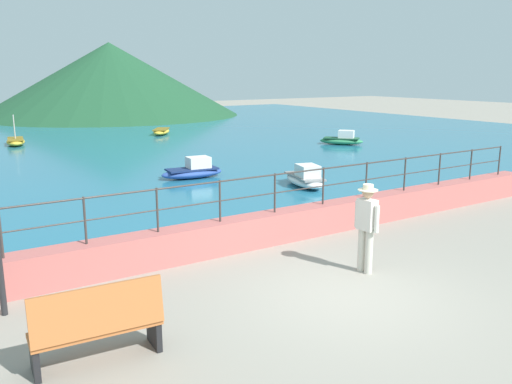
{
  "coord_description": "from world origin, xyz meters",
  "views": [
    {
      "loc": [
        -6.0,
        -6.4,
        3.8
      ],
      "look_at": [
        0.52,
        3.7,
        1.1
      ],
      "focal_mm": 37.32,
      "sensor_mm": 36.0,
      "label": 1
    }
  ],
  "objects_px": {
    "boat_0": "(193,171)",
    "boat_3": "(16,141)",
    "bench_main": "(98,324)",
    "boat_2": "(342,139)",
    "person_walking": "(366,224)",
    "boat_5": "(161,131)",
    "boat_6": "(305,178)"
  },
  "relations": [
    {
      "from": "bench_main",
      "to": "boat_2",
      "type": "bearing_deg",
      "value": 40.12
    },
    {
      "from": "person_walking",
      "to": "boat_5",
      "type": "relative_size",
      "value": 0.72
    },
    {
      "from": "boat_2",
      "to": "boat_6",
      "type": "relative_size",
      "value": 0.95
    },
    {
      "from": "person_walking",
      "to": "boat_3",
      "type": "bearing_deg",
      "value": 96.29
    },
    {
      "from": "boat_0",
      "to": "boat_3",
      "type": "height_order",
      "value": "boat_3"
    },
    {
      "from": "boat_6",
      "to": "person_walking",
      "type": "bearing_deg",
      "value": -119.46
    },
    {
      "from": "boat_2",
      "to": "person_walking",
      "type": "bearing_deg",
      "value": -130.52
    },
    {
      "from": "boat_3",
      "to": "boat_5",
      "type": "bearing_deg",
      "value": 3.23
    },
    {
      "from": "person_walking",
      "to": "boat_5",
      "type": "height_order",
      "value": "person_walking"
    },
    {
      "from": "boat_2",
      "to": "boat_5",
      "type": "height_order",
      "value": "boat_2"
    },
    {
      "from": "bench_main",
      "to": "boat_6",
      "type": "distance_m",
      "value": 11.75
    },
    {
      "from": "boat_2",
      "to": "boat_3",
      "type": "distance_m",
      "value": 17.38
    },
    {
      "from": "boat_0",
      "to": "boat_6",
      "type": "relative_size",
      "value": 0.97
    },
    {
      "from": "boat_0",
      "to": "boat_5",
      "type": "bearing_deg",
      "value": 71.59
    },
    {
      "from": "person_walking",
      "to": "boat_2",
      "type": "bearing_deg",
      "value": 49.48
    },
    {
      "from": "boat_0",
      "to": "boat_5",
      "type": "height_order",
      "value": "boat_0"
    },
    {
      "from": "boat_3",
      "to": "person_walking",
      "type": "bearing_deg",
      "value": -83.71
    },
    {
      "from": "boat_0",
      "to": "boat_3",
      "type": "xyz_separation_m",
      "value": [
        -3.9,
        13.28,
        -0.07
      ]
    },
    {
      "from": "boat_0",
      "to": "boat_3",
      "type": "distance_m",
      "value": 13.84
    },
    {
      "from": "boat_5",
      "to": "boat_2",
      "type": "bearing_deg",
      "value": -57.19
    },
    {
      "from": "person_walking",
      "to": "boat_3",
      "type": "relative_size",
      "value": 0.73
    },
    {
      "from": "boat_3",
      "to": "boat_5",
      "type": "height_order",
      "value": "boat_3"
    },
    {
      "from": "bench_main",
      "to": "boat_6",
      "type": "bearing_deg",
      "value": 38.58
    },
    {
      "from": "boat_2",
      "to": "boat_0",
      "type": "bearing_deg",
      "value": -159.43
    },
    {
      "from": "bench_main",
      "to": "boat_3",
      "type": "relative_size",
      "value": 0.72
    },
    {
      "from": "person_walking",
      "to": "boat_2",
      "type": "height_order",
      "value": "person_walking"
    },
    {
      "from": "person_walking",
      "to": "boat_2",
      "type": "xyz_separation_m",
      "value": [
        12.14,
        14.21,
        -0.65
      ]
    },
    {
      "from": "boat_0",
      "to": "boat_2",
      "type": "distance_m",
      "value": 11.57
    },
    {
      "from": "bench_main",
      "to": "boat_2",
      "type": "height_order",
      "value": "bench_main"
    },
    {
      "from": "boat_6",
      "to": "boat_5",
      "type": "bearing_deg",
      "value": 83.16
    },
    {
      "from": "boat_2",
      "to": "boat_3",
      "type": "height_order",
      "value": "boat_3"
    },
    {
      "from": "person_walking",
      "to": "boat_5",
      "type": "bearing_deg",
      "value": 76.15
    }
  ]
}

